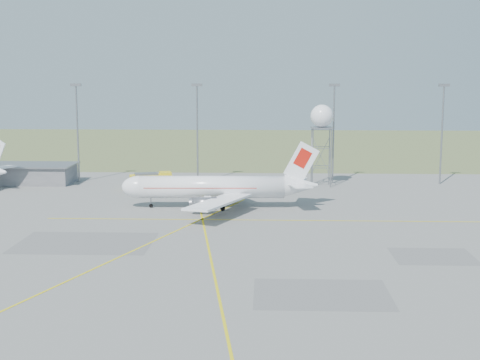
{
  "coord_description": "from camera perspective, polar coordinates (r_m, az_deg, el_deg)",
  "views": [
    {
      "loc": [
        4.15,
        -71.16,
        22.31
      ],
      "look_at": [
        -0.17,
        40.0,
        4.7
      ],
      "focal_mm": 50.0,
      "sensor_mm": 36.0,
      "label": 1
    }
  ],
  "objects": [
    {
      "name": "mast_c",
      "position": [
        138.24,
        7.99,
        4.66
      ],
      "size": [
        2.2,
        0.5,
        20.5
      ],
      "color": "gray",
      "rests_on": "ground"
    },
    {
      "name": "grass_strip",
      "position": [
        212.38,
        1.09,
        2.97
      ],
      "size": [
        400.0,
        120.0,
        0.03
      ],
      "primitive_type": "cube",
      "color": "#59703E",
      "rests_on": "ground"
    },
    {
      "name": "ground",
      "position": [
        74.69,
        -1.07,
        -8.39
      ],
      "size": [
        400.0,
        400.0,
        0.0
      ],
      "primitive_type": "plane",
      "color": "gray",
      "rests_on": "ground"
    },
    {
      "name": "airliner_main",
      "position": [
        112.59,
        -2.12,
        -0.64
      ],
      "size": [
        33.33,
        32.39,
        11.34
      ],
      "rotation": [
        0.0,
        0.0,
        3.18
      ],
      "color": "white",
      "rests_on": "ground"
    },
    {
      "name": "mast_d",
      "position": [
        142.14,
        16.88,
        4.48
      ],
      "size": [
        2.2,
        0.5,
        20.5
      ],
      "color": "gray",
      "rests_on": "ground"
    },
    {
      "name": "mast_a",
      "position": [
        143.01,
        -13.72,
        4.63
      ],
      "size": [
        2.2,
        0.5,
        20.5
      ],
      "color": "gray",
      "rests_on": "ground"
    },
    {
      "name": "radar_tower",
      "position": [
        135.09,
        6.96,
        3.36
      ],
      "size": [
        4.53,
        4.53,
        16.4
      ],
      "color": "gray",
      "rests_on": "ground"
    },
    {
      "name": "building_grey",
      "position": [
        145.25,
        -17.58,
        0.52
      ],
      "size": [
        19.0,
        10.0,
        3.9
      ],
      "color": "gray",
      "rests_on": "ground"
    },
    {
      "name": "fire_truck",
      "position": [
        132.85,
        -7.52,
        -0.07
      ],
      "size": [
        8.57,
        5.02,
        3.26
      ],
      "rotation": [
        0.0,
        0.0,
        0.28
      ],
      "color": "yellow",
      "rests_on": "ground"
    },
    {
      "name": "mast_b",
      "position": [
        138.27,
        -3.67,
        4.73
      ],
      "size": [
        2.2,
        0.5,
        20.5
      ],
      "color": "gray",
      "rests_on": "ground"
    }
  ]
}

